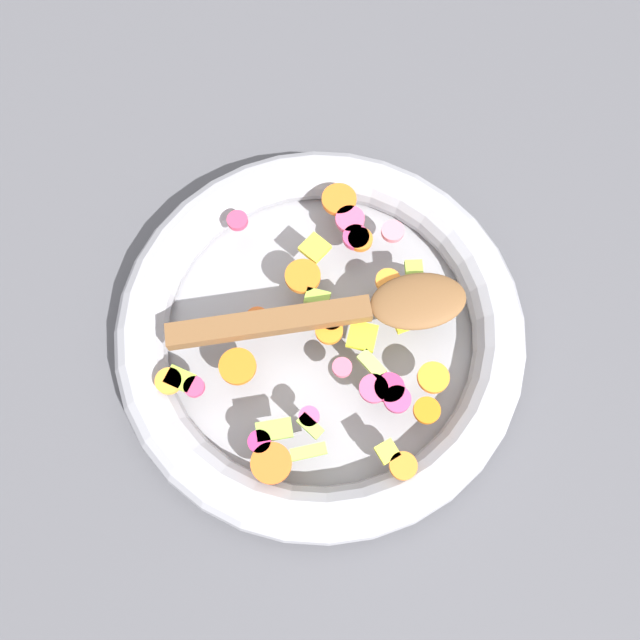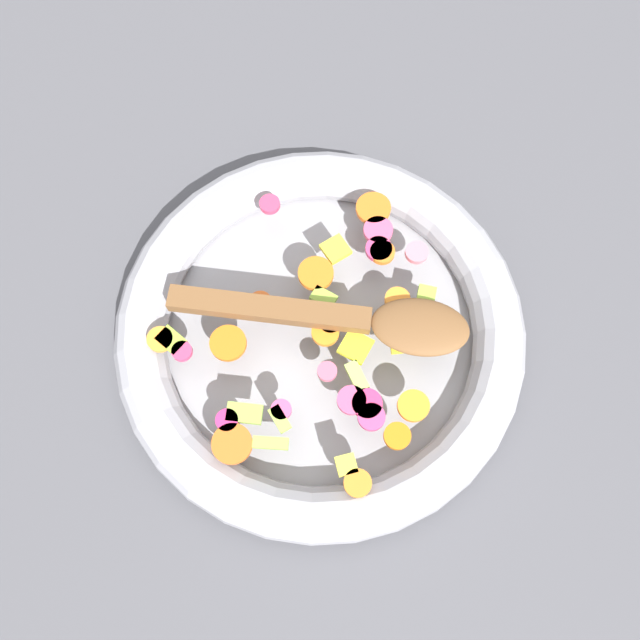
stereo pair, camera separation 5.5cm
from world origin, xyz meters
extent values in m
plane|color=#4C4C51|center=(0.00, 0.00, 0.00)|extent=(4.00, 4.00, 0.00)
cylinder|color=gray|center=(0.00, 0.00, 0.01)|extent=(0.35, 0.35, 0.01)
torus|color=#9E9EA5|center=(0.00, 0.00, 0.03)|extent=(0.40, 0.40, 0.05)
cylinder|color=orange|center=(-0.01, -0.01, 0.05)|extent=(0.03, 0.03, 0.01)
cylinder|color=orange|center=(0.04, -0.08, 0.05)|extent=(0.03, 0.03, 0.01)
cylinder|color=orange|center=(0.04, -0.01, 0.05)|extent=(0.05, 0.05, 0.01)
cylinder|color=orange|center=(-0.01, 0.00, 0.05)|extent=(0.04, 0.04, 0.01)
cylinder|color=orange|center=(-0.08, 0.11, 0.05)|extent=(0.04, 0.04, 0.01)
cylinder|color=orange|center=(-0.12, -0.03, 0.05)|extent=(0.03, 0.03, 0.01)
cylinder|color=orange|center=(0.09, -0.09, 0.05)|extent=(0.04, 0.04, 0.01)
cylinder|color=orange|center=(-0.01, -0.08, 0.05)|extent=(0.03, 0.03, 0.01)
cylinder|color=orange|center=(0.03, 0.14, 0.05)|extent=(0.03, 0.03, 0.01)
cylinder|color=orange|center=(0.01, 0.09, 0.05)|extent=(0.04, 0.04, 0.01)
cylinder|color=orange|center=(0.03, 0.05, 0.05)|extent=(0.03, 0.03, 0.01)
cylinder|color=orange|center=(-0.11, -0.05, 0.05)|extent=(0.03, 0.03, 0.01)
cylinder|color=orange|center=(-0.15, 0.02, 0.05)|extent=(0.03, 0.03, 0.01)
cube|color=#93BC37|center=(0.03, 0.14, 0.05)|extent=(0.03, 0.03, 0.01)
cube|color=#97BE3D|center=(-0.01, -0.10, 0.05)|extent=(0.03, 0.03, 0.01)
cube|color=#92BB3D|center=(0.02, -0.01, 0.05)|extent=(0.03, 0.03, 0.01)
cube|color=#A2CB4B|center=(-0.08, 0.07, 0.05)|extent=(0.03, 0.02, 0.01)
cube|color=#9FC749|center=(-0.09, 0.08, 0.05)|extent=(0.02, 0.03, 0.01)
cube|color=#8DB644|center=(-0.06, 0.09, 0.05)|extent=(0.03, 0.04, 0.01)
cube|color=#A6CA57|center=(-0.06, -0.01, 0.05)|extent=(0.03, 0.01, 0.01)
cylinder|color=#CE4076|center=(-0.10, -0.01, 0.05)|extent=(0.03, 0.03, 0.01)
cylinder|color=#D33B60|center=(0.13, 0.01, 0.05)|extent=(0.02, 0.02, 0.01)
cylinder|color=#D94B76|center=(-0.08, 0.00, 0.05)|extent=(0.03, 0.03, 0.01)
cylinder|color=#E14F76|center=(0.07, -0.09, 0.05)|extent=(0.04, 0.04, 0.01)
cylinder|color=pink|center=(0.03, -0.11, 0.05)|extent=(0.03, 0.03, 0.01)
cylinder|color=#DA3D6F|center=(0.05, -0.08, 0.05)|extent=(0.03, 0.03, 0.01)
cylinder|color=#E34B7D|center=(-0.07, 0.06, 0.05)|extent=(0.02, 0.02, 0.01)
cylinder|color=#CA2C6B|center=(-0.06, 0.11, 0.05)|extent=(0.03, 0.03, 0.01)
cylinder|color=#D23A63|center=(0.01, 0.13, 0.05)|extent=(0.03, 0.03, 0.01)
cylinder|color=#D53164|center=(-0.09, -0.01, 0.05)|extent=(0.03, 0.03, 0.01)
cylinder|color=#D25972|center=(-0.05, 0.01, 0.05)|extent=(0.02, 0.02, 0.01)
cube|color=yellow|center=(-0.13, 0.02, 0.05)|extent=(0.02, 0.02, 0.01)
cube|color=yellow|center=(-0.04, -0.02, 0.05)|extent=(0.04, 0.04, 0.01)
cube|color=yellow|center=(-0.04, -0.07, 0.05)|extent=(0.03, 0.03, 0.01)
cube|color=yellow|center=(0.06, -0.04, 0.05)|extent=(0.03, 0.03, 0.01)
cube|color=brown|center=(0.02, 0.04, 0.06)|extent=(0.10, 0.18, 0.01)
ellipsoid|color=brown|center=(-0.04, -0.08, 0.06)|extent=(0.09, 0.11, 0.01)
camera|label=1|loc=(-0.16, 0.12, 0.60)|focal=35.00mm
camera|label=2|loc=(-0.19, 0.07, 0.60)|focal=35.00mm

